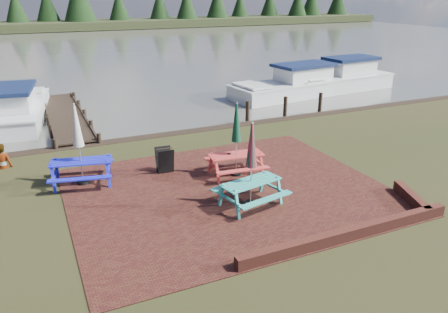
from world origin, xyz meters
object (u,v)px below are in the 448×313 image
chalkboard (165,160)px  boat_near (293,86)px  picnic_table_red (236,151)px  jetty (66,116)px  boat_far (341,79)px  picnic_table_blue (80,157)px  boat_jetty (17,110)px  picnic_table_teal (251,178)px

chalkboard → boat_near: 13.30m
picnic_table_red → chalkboard: 2.33m
jetty → boat_far: (16.25, 0.56, 0.32)m
chalkboard → boat_near: (10.32, 8.39, -0.03)m
picnic_table_red → picnic_table_blue: picnic_table_blue is taller
chalkboard → boat_jetty: boat_jetty is taller
boat_far → chalkboard: bearing=117.4°
chalkboard → boat_far: 16.49m
chalkboard → jetty: (-2.24, 8.15, -0.32)m
chalkboard → boat_jetty: bearing=118.9°
picnic_table_red → chalkboard: size_ratio=2.81×
picnic_table_red → boat_near: picnic_table_red is taller
picnic_table_teal → boat_near: 14.59m
boat_jetty → boat_far: (18.28, -0.40, 0.05)m
boat_jetty → boat_far: bearing=6.8°
picnic_table_teal → picnic_table_blue: picnic_table_blue is taller
picnic_table_teal → boat_far: picnic_table_teal is taller
picnic_table_red → boat_jetty: bearing=127.5°
picnic_table_blue → boat_far: 18.61m
picnic_table_teal → picnic_table_red: (0.55, 2.04, 0.00)m
chalkboard → boat_jetty: (-4.27, 9.10, -0.05)m
picnic_table_red → picnic_table_blue: size_ratio=0.95×
picnic_table_red → boat_far: (12.01, 9.84, -0.39)m
picnic_table_red → boat_jetty: 12.01m
picnic_table_blue → boat_far: size_ratio=0.35×
picnic_table_teal → picnic_table_red: size_ratio=1.00×
picnic_table_teal → picnic_table_red: bearing=63.3°
picnic_table_teal → picnic_table_blue: bearing=128.1°
boat_jetty → picnic_table_teal: bearing=-57.0°
picnic_table_teal → picnic_table_red: picnic_table_red is taller
chalkboard → boat_far: bearing=35.6°
boat_near → boat_far: bearing=-92.2°
boat_near → picnic_table_red: bearing=131.8°
picnic_table_teal → chalkboard: bearing=102.9°
jetty → picnic_table_blue: bearing=-92.2°
picnic_table_red → jetty: picnic_table_red is taller
picnic_table_teal → boat_jetty: 13.55m
picnic_table_blue → boat_far: picnic_table_blue is taller
picnic_table_red → chalkboard: picnic_table_red is taller
picnic_table_red → jetty: (-4.24, 9.28, -0.71)m
picnic_table_red → boat_far: size_ratio=0.34×
boat_near → boat_far: 3.70m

